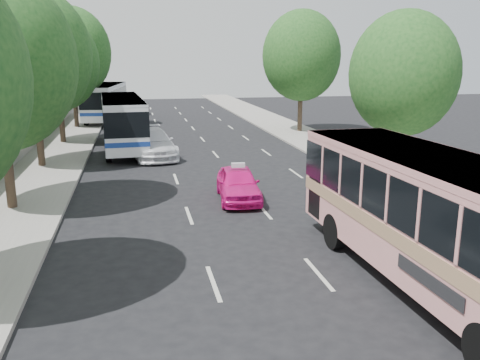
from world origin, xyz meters
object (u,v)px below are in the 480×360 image
object	(u,v)px
white_pickup	(152,143)
tour_coach_front	(122,118)
pink_taxi	(238,184)
tour_coach_rear	(105,99)
pink_bus	(435,209)

from	to	relation	value
white_pickup	tour_coach_front	size ratio (longest dim) A/B	0.51
pink_taxi	tour_coach_rear	world-z (taller)	tour_coach_rear
pink_taxi	white_pickup	distance (m)	10.60
tour_coach_front	pink_taxi	bearing A→B (deg)	-73.28
pink_taxi	tour_coach_front	xyz separation A→B (m)	(-4.84, 13.12, 1.31)
pink_bus	tour_coach_rear	xyz separation A→B (m)	(-9.72, 37.98, -0.09)
pink_taxi	pink_bus	bearing A→B (deg)	-66.54
pink_taxi	tour_coach_rear	xyz separation A→B (m)	(-6.64, 28.82, 1.33)
pink_bus	pink_taxi	world-z (taller)	pink_bus
tour_coach_front	tour_coach_rear	xyz separation A→B (m)	(-1.80, 15.70, 0.03)
tour_coach_front	white_pickup	bearing A→B (deg)	-64.15
white_pickup	tour_coach_rear	bearing A→B (deg)	92.91
pink_bus	white_pickup	xyz separation A→B (m)	(-6.24, 19.28, -1.28)
white_pickup	tour_coach_front	distance (m)	3.63
pink_bus	tour_coach_front	bearing A→B (deg)	107.73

